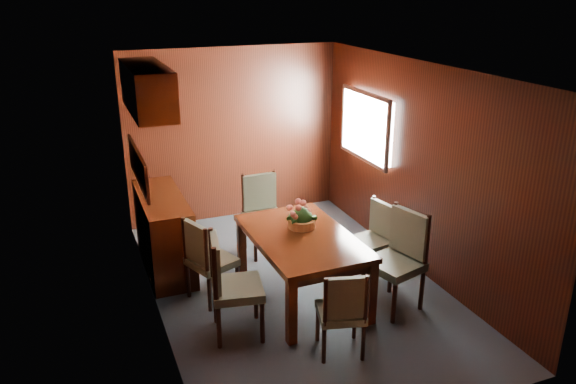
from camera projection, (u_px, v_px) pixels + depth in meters
name	position (u px, v px, depth m)	size (l,w,h in m)	color
ground	(295.00, 286.00, 6.27)	(4.50, 4.50, 0.00)	#39454E
room_shell	(275.00, 139.00, 5.95)	(3.06, 4.52, 2.41)	black
sideboard	(164.00, 232.00, 6.55)	(0.48, 1.40, 0.90)	black
dining_table	(302.00, 244.00, 5.84)	(1.01, 1.59, 0.73)	black
chair_left_near	(229.00, 281.00, 5.24)	(0.55, 0.57, 1.03)	black
chair_left_far	(206.00, 256.00, 5.82)	(0.56, 0.57, 0.93)	black
chair_right_near	(400.00, 254.00, 5.72)	(0.59, 0.61, 1.05)	black
chair_right_far	(375.00, 234.00, 6.41)	(0.47, 0.48, 0.87)	black
chair_head	(342.00, 309.00, 4.96)	(0.49, 0.48, 0.86)	black
chair_foot	(263.00, 209.00, 6.95)	(0.48, 0.47, 0.99)	black
flower_centerpiece	(302.00, 214.00, 5.94)	(0.32, 0.32, 0.32)	#BE713A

